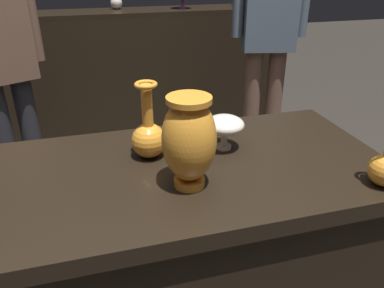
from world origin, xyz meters
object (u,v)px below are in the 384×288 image
Objects in this scene: vase_tall_behind at (149,135)px; vase_right_accent at (225,126)px; vase_centerpiece at (189,140)px; shelf_vase_center at (116,2)px; visitor_near_right at (270,23)px.

vase_tall_behind is 1.90× the size of vase_right_accent.
vase_centerpiece reaches higher than vase_right_accent.
vase_right_accent is (0.17, 0.19, -0.06)m from vase_centerpiece.
vase_centerpiece is at bearing -68.94° from vase_tall_behind.
shelf_vase_center is at bearing 93.25° from vase_right_accent.
vase_tall_behind is (-0.08, 0.20, -0.07)m from vase_centerpiece.
vase_centerpiece is 1.66× the size of shelf_vase_center.
visitor_near_right reaches higher than vase_centerpiece.
vase_centerpiece is 1.62m from visitor_near_right.
vase_tall_behind is at bearing -93.19° from shelf_vase_center.
visitor_near_right is at bearing 56.80° from vase_centerpiece.
vase_tall_behind is at bearing 64.21° from visitor_near_right.
visitor_near_right reaches higher than shelf_vase_center.
vase_right_accent is at bearing -2.65° from vase_tall_behind.
vase_right_accent is 0.82× the size of shelf_vase_center.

